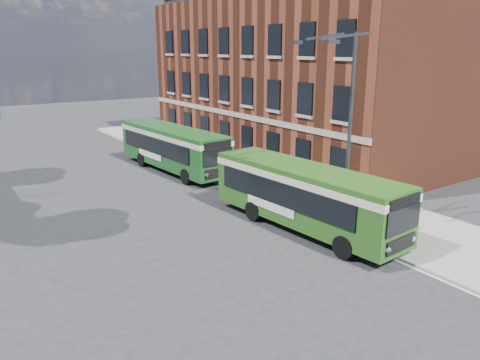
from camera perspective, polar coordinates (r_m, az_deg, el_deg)
ground at (r=21.82m, az=-0.90°, el=-6.61°), size 120.00×120.00×0.00m
pavement at (r=31.82m, az=1.72°, el=0.79°), size 6.00×48.00×0.15m
kerb_line at (r=30.22m, az=-2.98°, el=-0.18°), size 0.12×48.00×0.01m
brick_office at (r=38.25m, az=6.94°, el=13.68°), size 12.10×26.00×14.20m
street_lamp at (r=22.05m, az=12.61°, el=6.22°), size 2.96×2.38×9.00m
bus_stop_sign at (r=22.01m, az=17.62°, el=-2.99°), size 0.35×0.08×2.52m
bus_front at (r=22.07m, az=7.95°, el=-1.45°), size 3.39×10.60×3.02m
bus_rear at (r=32.85m, az=-8.18°, el=4.26°), size 3.34×10.92×3.02m
pedestrian_a at (r=23.42m, az=11.46°, el=-2.80°), size 0.70×0.59×1.65m
pedestrian_b at (r=22.90m, az=18.84°, el=-4.06°), size 0.77×0.64×1.45m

